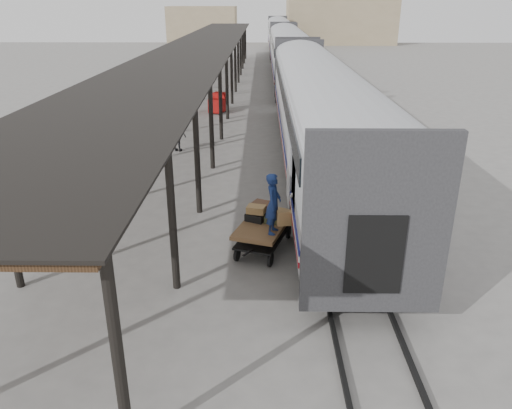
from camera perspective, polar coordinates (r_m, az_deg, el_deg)
The scene contains 11 objects.
ground at distance 14.92m, azimuth -2.65°, elevation -5.41°, with size 160.00×160.00×0.00m, color slate.
train at distance 47.23m, azimuth 3.76°, elevation 17.09°, with size 3.45×76.01×4.01m.
canopy at distance 37.55m, azimuth -6.04°, elevation 17.70°, with size 4.90×64.30×4.15m.
rails at distance 47.74m, azimuth 3.67°, elevation 13.97°, with size 1.54×150.00×0.12m.
building_far at distance 92.18m, azimuth 9.55°, elevation 20.18°, with size 18.00×10.00×8.00m, color tan.
building_left at distance 95.89m, azimuth -6.10°, elevation 19.82°, with size 12.00×8.00×6.00m, color tan.
baggage_cart at distance 14.80m, azimuth 0.93°, elevation -2.84°, with size 1.94×2.67×0.86m.
suitcase_stack at distance 14.94m, azimuth 0.97°, elevation -0.90°, with size 1.40×1.10×0.45m.
luggage_tug at distance 33.83m, azimuth -4.32°, elevation 11.41°, with size 1.27×1.64×1.28m.
porter at distance 13.77m, azimuth 2.00°, elevation 0.09°, with size 0.64×0.42×1.75m, color navy.
pedestrian at distance 25.01m, azimuth -8.97°, elevation 7.73°, with size 0.89×0.37×1.52m, color black.
Camera 1 is at (0.86, -13.19, 6.93)m, focal length 35.00 mm.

